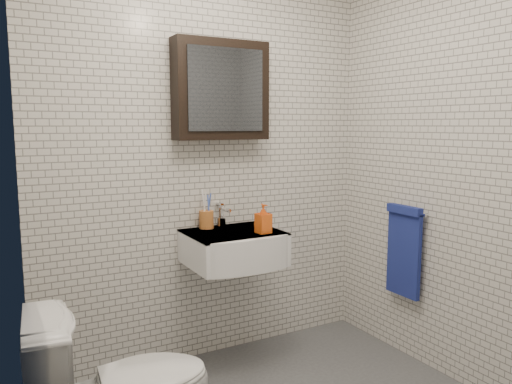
% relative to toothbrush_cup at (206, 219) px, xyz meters
% --- Properties ---
extents(room_shell, '(2.22, 2.02, 2.51)m').
position_rel_toothbrush_cup_xyz_m(room_shell, '(0.05, -0.94, 0.55)').
color(room_shell, silver).
rests_on(room_shell, ground).
extents(washbasin, '(0.55, 0.50, 0.20)m').
position_rel_toothbrush_cup_xyz_m(washbasin, '(0.10, -0.21, -0.16)').
color(washbasin, white).
rests_on(washbasin, room_shell).
extents(faucet, '(0.06, 0.20, 0.15)m').
position_rel_toothbrush_cup_xyz_m(faucet, '(0.10, -0.01, 0.01)').
color(faucet, silver).
rests_on(faucet, washbasin).
extents(mirror_cabinet, '(0.60, 0.15, 0.60)m').
position_rel_toothbrush_cup_xyz_m(mirror_cabinet, '(0.10, -0.01, 0.79)').
color(mirror_cabinet, black).
rests_on(mirror_cabinet, room_shell).
extents(towel_rail, '(0.09, 0.30, 0.58)m').
position_rel_toothbrush_cup_xyz_m(towel_rail, '(1.10, -0.59, -0.19)').
color(towel_rail, silver).
rests_on(towel_rail, room_shell).
extents(toothbrush_cup, '(0.11, 0.11, 0.24)m').
position_rel_toothbrush_cup_xyz_m(toothbrush_cup, '(0.00, 0.00, 0.00)').
color(toothbrush_cup, '#B7682D').
rests_on(toothbrush_cup, washbasin).
extents(soap_bottle, '(0.09, 0.09, 0.17)m').
position_rel_toothbrush_cup_xyz_m(soap_bottle, '(0.24, -0.29, 0.03)').
color(soap_bottle, '#E05B17').
rests_on(soap_bottle, washbasin).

